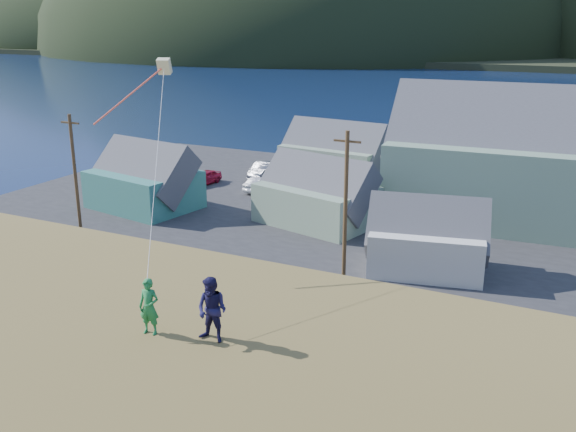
% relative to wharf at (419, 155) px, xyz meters
% --- Properties ---
extents(ground, '(900.00, 900.00, 0.00)m').
position_rel_wharf_xyz_m(ground, '(6.00, -40.00, -0.45)').
color(ground, '#0A1638').
rests_on(ground, ground).
extents(grass_strip, '(110.00, 8.00, 0.10)m').
position_rel_wharf_xyz_m(grass_strip, '(6.00, -42.00, -0.40)').
color(grass_strip, '#4C3D19').
rests_on(grass_strip, ground).
extents(waterfront_lot, '(72.00, 36.00, 0.12)m').
position_rel_wharf_xyz_m(waterfront_lot, '(6.00, -23.00, -0.39)').
color(waterfront_lot, '#28282B').
rests_on(waterfront_lot, ground).
extents(wharf, '(26.00, 14.00, 0.90)m').
position_rel_wharf_xyz_m(wharf, '(0.00, 0.00, 0.00)').
color(wharf, gray).
rests_on(wharf, ground).
extents(shed_teal, '(9.81, 7.66, 7.02)m').
position_rel_wharf_xyz_m(shed_teal, '(-15.69, -29.97, 2.17)').
color(shed_teal, '#317272').
rests_on(shed_teal, waterfront_lot).
extents(shed_palegreen_near, '(10.14, 7.61, 6.58)m').
position_rel_wharf_xyz_m(shed_palegreen_near, '(-0.87, -27.60, 2.04)').
color(shed_palegreen_near, gray).
rests_on(shed_palegreen_near, waterfront_lot).
extents(shed_white, '(8.30, 6.34, 5.93)m').
position_rel_wharf_xyz_m(shed_white, '(9.32, -33.46, 1.84)').
color(shed_white, silver).
rests_on(shed_white, waterfront_lot).
extents(shed_palegreen_far, '(10.99, 6.97, 7.02)m').
position_rel_wharf_xyz_m(shed_palegreen_far, '(-5.30, -12.86, 2.24)').
color(shed_palegreen_far, gray).
rests_on(shed_palegreen_far, waterfront_lot).
extents(utility_poles, '(35.41, 0.24, 9.62)m').
position_rel_wharf_xyz_m(utility_poles, '(4.08, -38.50, 4.38)').
color(utility_poles, '#47331E').
rests_on(utility_poles, waterfront_lot).
extents(parked_cars, '(25.15, 11.60, 1.57)m').
position_rel_wharf_xyz_m(parked_cars, '(-3.10, -19.18, 0.38)').
color(parked_cars, '#A91433').
rests_on(parked_cars, waterfront_lot).
extents(kite_flyer_green, '(0.65, 0.48, 1.62)m').
position_rel_wharf_xyz_m(kite_flyer_green, '(7.65, -58.81, 7.56)').
color(kite_flyer_green, '#20773A').
rests_on(kite_flyer_green, hillside).
extents(kite_flyer_navy, '(0.90, 0.71, 1.84)m').
position_rel_wharf_xyz_m(kite_flyer_navy, '(9.45, -58.41, 7.67)').
color(kite_flyer_navy, '#1A173F').
rests_on(kite_flyer_navy, hillside).
extents(kite_rig, '(2.47, 3.38, 8.86)m').
position_rel_wharf_xyz_m(kite_rig, '(3.95, -52.89, 13.30)').
color(kite_rig, beige).
rests_on(kite_rig, ground).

